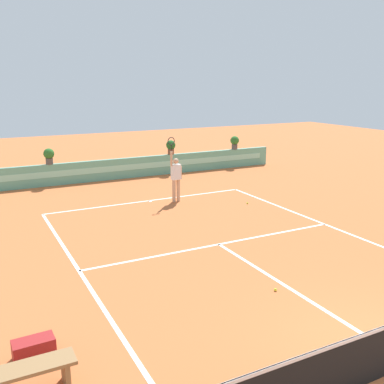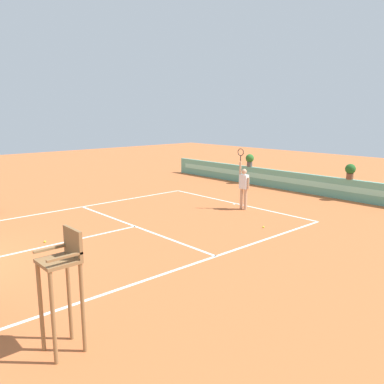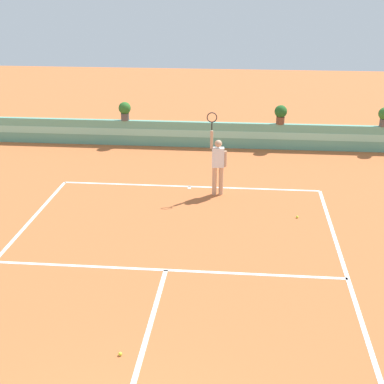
% 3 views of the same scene
% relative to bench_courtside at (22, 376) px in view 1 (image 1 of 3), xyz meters
% --- Properties ---
extents(ground_plane, '(60.00, 60.00, 0.00)m').
position_rel_bench_courtside_xyz_m(ground_plane, '(5.95, 3.83, -0.38)').
color(ground_plane, '#BC6033').
extents(court_lines, '(8.32, 11.94, 0.01)m').
position_rel_bench_courtside_xyz_m(court_lines, '(5.95, 4.55, -0.37)').
color(court_lines, white).
rests_on(court_lines, ground).
extents(back_wall_barrier, '(18.00, 0.21, 1.00)m').
position_rel_bench_courtside_xyz_m(back_wall_barrier, '(5.95, 14.22, 0.12)').
color(back_wall_barrier, '#60A88E').
rests_on(back_wall_barrier, ground).
extents(bench_courtside, '(1.60, 0.44, 0.51)m').
position_rel_bench_courtside_xyz_m(bench_courtside, '(0.00, 0.00, 0.00)').
color(bench_courtside, olive).
rests_on(bench_courtside, ground).
extents(gear_bag, '(0.71, 0.38, 0.36)m').
position_rel_bench_courtside_xyz_m(gear_bag, '(0.29, 0.95, -0.20)').
color(gear_bag, maroon).
rests_on(gear_bag, ground).
extents(tennis_player, '(0.62, 0.25, 2.58)m').
position_rel_bench_courtside_xyz_m(tennis_player, '(6.87, 9.13, 0.67)').
color(tennis_player, tan).
rests_on(tennis_player, ground).
extents(tennis_ball_near_baseline, '(0.07, 0.07, 0.07)m').
position_rel_bench_courtside_xyz_m(tennis_ball_near_baseline, '(9.20, 7.53, -0.34)').
color(tennis_ball_near_baseline, '#CCE033').
rests_on(tennis_ball_near_baseline, ground).
extents(tennis_ball_mid_court, '(0.07, 0.07, 0.07)m').
position_rel_bench_courtside_xyz_m(tennis_ball_mid_court, '(5.58, 1.07, -0.34)').
color(tennis_ball_mid_court, '#CCE033').
rests_on(tennis_ball_mid_court, ground).
extents(potted_plant_right, '(0.48, 0.48, 0.72)m').
position_rel_bench_courtside_xyz_m(potted_plant_right, '(8.99, 14.22, 1.04)').
color(potted_plant_right, brown).
rests_on(potted_plant_right, back_wall_barrier).
extents(potted_plant_left, '(0.48, 0.48, 0.72)m').
position_rel_bench_courtside_xyz_m(potted_plant_left, '(2.95, 14.22, 1.04)').
color(potted_plant_left, '#514C47').
rests_on(potted_plant_left, back_wall_barrier).
extents(potted_plant_far_right, '(0.48, 0.48, 0.72)m').
position_rel_bench_courtside_xyz_m(potted_plant_far_right, '(12.85, 14.22, 1.04)').
color(potted_plant_far_right, '#514C47').
rests_on(potted_plant_far_right, back_wall_barrier).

